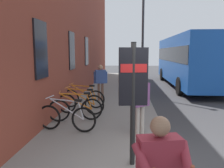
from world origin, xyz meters
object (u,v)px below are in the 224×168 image
(city_bus, at_px, (188,58))
(street_lamp, at_px, (143,31))
(bicycle_under_window, at_px, (81,103))
(bicycle_mid_rack, at_px, (76,109))
(pedestrian_near_bus, at_px, (140,99))
(bicycle_beside_lamp, at_px, (83,98))
(transit_info_sign, at_px, (133,85))
(pedestrian_crossing_street, at_px, (101,79))
(bicycle_end_of_row, at_px, (66,118))

(city_bus, bearing_deg, street_lamp, 138.66)
(bicycle_under_window, bearing_deg, bicycle_mid_rack, -178.99)
(pedestrian_near_bus, bearing_deg, bicycle_beside_lamp, 35.74)
(city_bus, relative_size, pedestrian_near_bus, 6.40)
(bicycle_beside_lamp, bearing_deg, transit_info_sign, -157.46)
(transit_info_sign, xyz_separation_m, street_lamp, (7.75, -0.65, 1.68))
(bicycle_mid_rack, relative_size, city_bus, 0.16)
(pedestrian_crossing_street, bearing_deg, street_lamp, -47.42)
(bicycle_beside_lamp, height_order, pedestrian_near_bus, pedestrian_near_bus)
(bicycle_end_of_row, relative_size, transit_info_sign, 0.73)
(pedestrian_crossing_street, bearing_deg, transit_info_sign, -167.21)
(bicycle_end_of_row, xyz_separation_m, pedestrian_crossing_street, (4.12, -0.48, 0.62))
(bicycle_end_of_row, distance_m, street_lamp, 7.07)
(pedestrian_crossing_street, height_order, street_lamp, street_lamp)
(pedestrian_crossing_street, distance_m, pedestrian_near_bus, 4.59)
(bicycle_under_window, relative_size, pedestrian_near_bus, 1.07)
(pedestrian_near_bus, relative_size, street_lamp, 0.29)
(bicycle_under_window, relative_size, pedestrian_crossing_street, 1.07)
(bicycle_under_window, xyz_separation_m, pedestrian_crossing_street, (2.32, -0.45, 0.62))
(bicycle_beside_lamp, height_order, pedestrian_crossing_street, pedestrian_crossing_street)
(city_bus, relative_size, pedestrian_crossing_street, 6.38)
(bicycle_mid_rack, height_order, pedestrian_near_bus, pedestrian_near_bus)
(transit_info_sign, relative_size, street_lamp, 0.43)
(bicycle_end_of_row, bearing_deg, bicycle_under_window, -0.87)
(bicycle_mid_rack, height_order, transit_info_sign, transit_info_sign)
(city_bus, height_order, pedestrian_crossing_street, city_bus)
(bicycle_under_window, height_order, city_bus, city_bus)
(bicycle_under_window, bearing_deg, pedestrian_crossing_street, -10.94)
(bicycle_end_of_row, xyz_separation_m, bicycle_beside_lamp, (2.73, 0.06, 0.00))
(bicycle_end_of_row, bearing_deg, bicycle_mid_rack, -2.49)
(pedestrian_crossing_street, height_order, pedestrian_near_bus, pedestrian_crossing_street)
(bicycle_end_of_row, distance_m, city_bus, 11.38)
(bicycle_beside_lamp, xyz_separation_m, transit_info_sign, (-4.52, -1.88, 1.21))
(transit_info_sign, distance_m, city_bus, 12.16)
(bicycle_beside_lamp, distance_m, street_lamp, 5.02)
(pedestrian_near_bus, distance_m, street_lamp, 6.57)
(bicycle_beside_lamp, distance_m, transit_info_sign, 5.04)
(bicycle_mid_rack, xyz_separation_m, pedestrian_near_bus, (-1.16, -2.00, 0.61))
(bicycle_beside_lamp, height_order, transit_info_sign, transit_info_sign)
(bicycle_beside_lamp, relative_size, pedestrian_near_bus, 1.08)
(bicycle_beside_lamp, height_order, street_lamp, street_lamp)
(pedestrian_crossing_street, bearing_deg, bicycle_end_of_row, 173.41)
(bicycle_beside_lamp, xyz_separation_m, city_bus, (6.98, -5.83, 1.41))
(bicycle_end_of_row, bearing_deg, bicycle_beside_lamp, 1.23)
(bicycle_beside_lamp, relative_size, pedestrian_crossing_street, 1.07)
(bicycle_under_window, bearing_deg, bicycle_beside_lamp, 5.28)
(transit_info_sign, height_order, city_bus, city_bus)
(city_bus, bearing_deg, bicycle_mid_rack, 146.76)
(transit_info_sign, bearing_deg, bicycle_end_of_row, 45.41)
(bicycle_under_window, relative_size, transit_info_sign, 0.73)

